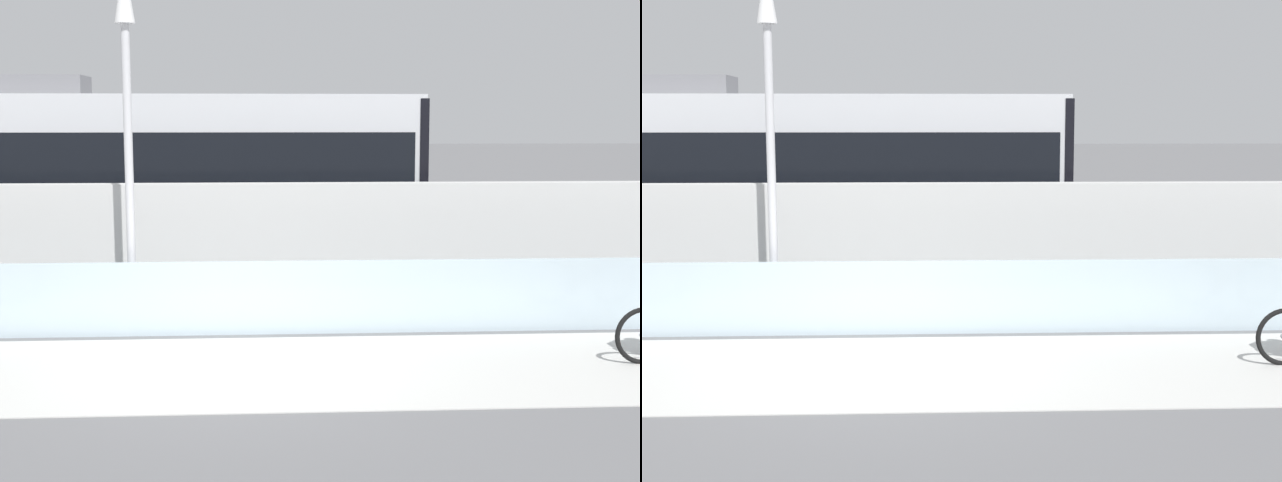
# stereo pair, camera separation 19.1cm
# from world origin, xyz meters

# --- Properties ---
(ground_plane) EXTENTS (200.00, 200.00, 0.00)m
(ground_plane) POSITION_xyz_m (0.00, 0.00, 0.00)
(ground_plane) COLOR slate
(bike_path_deck) EXTENTS (32.00, 3.20, 0.01)m
(bike_path_deck) POSITION_xyz_m (0.00, 0.00, 0.01)
(bike_path_deck) COLOR silver
(bike_path_deck) RESTS_ON ground
(glass_parapet) EXTENTS (32.00, 0.05, 1.04)m
(glass_parapet) POSITION_xyz_m (0.00, 1.85, 0.52)
(glass_parapet) COLOR silver
(glass_parapet) RESTS_ON ground
(concrete_barrier_wall) EXTENTS (32.00, 0.36, 2.00)m
(concrete_barrier_wall) POSITION_xyz_m (0.00, 3.65, 1.00)
(concrete_barrier_wall) COLOR silver
(concrete_barrier_wall) RESTS_ON ground
(tram_rail_near) EXTENTS (32.00, 0.08, 0.01)m
(tram_rail_near) POSITION_xyz_m (0.00, 6.13, 0.00)
(tram_rail_near) COLOR #595654
(tram_rail_near) RESTS_ON ground
(tram_rail_far) EXTENTS (32.00, 0.08, 0.01)m
(tram_rail_far) POSITION_xyz_m (0.00, 7.57, 0.00)
(tram_rail_far) COLOR #595654
(tram_rail_far) RESTS_ON ground
(tram) EXTENTS (11.06, 2.54, 3.81)m
(tram) POSITION_xyz_m (-2.20, 6.85, 1.89)
(tram) COLOR silver
(tram) RESTS_ON ground
(lamp_post_antenna) EXTENTS (0.28, 0.28, 5.20)m
(lamp_post_antenna) POSITION_xyz_m (-1.51, 2.15, 3.29)
(lamp_post_antenna) COLOR gray
(lamp_post_antenna) RESTS_ON ground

